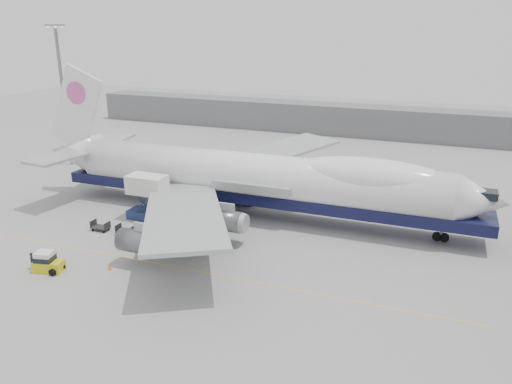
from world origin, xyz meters
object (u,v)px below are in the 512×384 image
at_px(airliner, 258,177).
at_px(baggage_tug, 47,263).
at_px(ground_worker, 33,261).
at_px(catering_truck, 148,195).

relative_size(airliner, baggage_tug, 19.75).
relative_size(airliner, ground_worker, 34.54).
xyz_separation_m(baggage_tug, ground_worker, (-1.87, -0.17, -0.04)).
distance_m(catering_truck, baggage_tug, 17.44).
bearing_deg(ground_worker, catering_truck, -14.73).
bearing_deg(baggage_tug, airliner, 44.78).
xyz_separation_m(airliner, baggage_tug, (-15.47, -23.78, -4.61)).
distance_m(airliner, baggage_tug, 28.74).
distance_m(catering_truck, ground_worker, 17.92).
bearing_deg(airliner, baggage_tug, -123.05).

